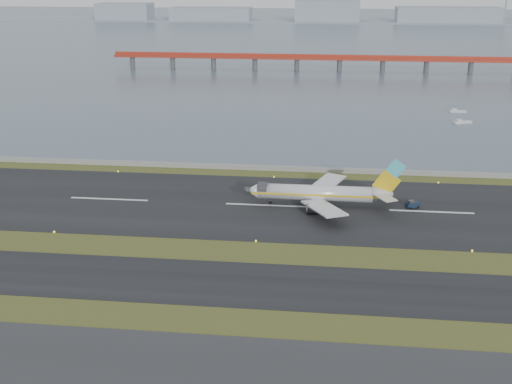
% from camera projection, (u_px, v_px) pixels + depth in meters
% --- Properties ---
extents(ground, '(1000.00, 1000.00, 0.00)m').
position_uv_depth(ground, '(252.00, 257.00, 130.16)').
color(ground, '#3B4A1A').
rests_on(ground, ground).
extents(taxiway_strip, '(1000.00, 18.00, 0.10)m').
position_uv_depth(taxiway_strip, '(244.00, 284.00, 118.88)').
color(taxiway_strip, black).
rests_on(taxiway_strip, ground).
extents(runway_strip, '(1000.00, 45.00, 0.10)m').
position_uv_depth(runway_strip, '(266.00, 205.00, 158.28)').
color(runway_strip, black).
rests_on(runway_strip, ground).
extents(seawall, '(1000.00, 2.50, 1.00)m').
position_uv_depth(seawall, '(276.00, 168.00, 186.28)').
color(seawall, gray).
rests_on(seawall, ground).
extents(bay_water, '(1400.00, 800.00, 1.30)m').
position_uv_depth(bay_water, '(314.00, 35.00, 561.68)').
color(bay_water, '#4B5C6C').
rests_on(bay_water, ground).
extents(red_pier, '(260.00, 5.00, 10.20)m').
position_uv_depth(red_pier, '(340.00, 59.00, 360.16)').
color(red_pier, '#A52D1C').
rests_on(red_pier, ground).
extents(far_shoreline, '(1400.00, 80.00, 60.50)m').
position_uv_depth(far_shoreline, '(330.00, 16.00, 708.33)').
color(far_shoreline, '#8A96A3').
rests_on(far_shoreline, ground).
extents(airliner, '(38.52, 32.89, 12.80)m').
position_uv_depth(airliner, '(321.00, 193.00, 156.63)').
color(airliner, silver).
rests_on(airliner, ground).
extents(pushback_tug, '(3.54, 2.81, 1.99)m').
position_uv_depth(pushback_tug, '(412.00, 204.00, 156.29)').
color(pushback_tug, '#121E31').
rests_on(pushback_tug, ground).
extents(workboat_near, '(7.44, 4.47, 1.72)m').
position_uv_depth(workboat_near, '(462.00, 122.00, 241.99)').
color(workboat_near, silver).
rests_on(workboat_near, ground).
extents(workboat_far, '(6.59, 2.16, 1.59)m').
position_uv_depth(workboat_far, '(457.00, 111.00, 260.66)').
color(workboat_far, silver).
rests_on(workboat_far, ground).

